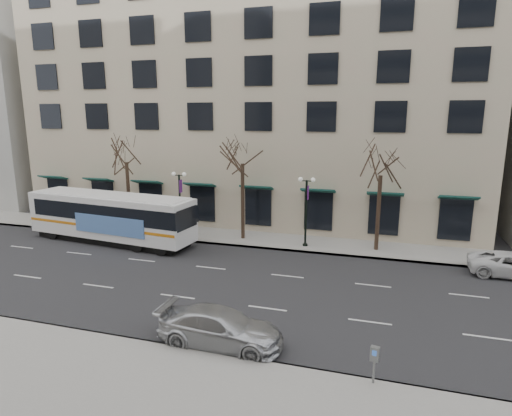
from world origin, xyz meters
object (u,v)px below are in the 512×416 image
at_px(tree_far_right, 381,161).
at_px(silver_car, 220,327).
at_px(tree_far_mid, 242,151).
at_px(pay_station, 375,357).
at_px(lamp_post_left, 180,201).
at_px(tree_far_left, 126,150).
at_px(city_bus, 112,216).
at_px(lamp_post_right, 306,209).

height_order(tree_far_right, silver_car, tree_far_right).
height_order(tree_far_mid, pay_station, tree_far_mid).
distance_m(tree_far_right, lamp_post_left, 15.40).
height_order(tree_far_mid, tree_far_right, tree_far_mid).
relative_size(tree_far_left, city_bus, 0.60).
distance_m(tree_far_left, tree_far_right, 20.00).
xyz_separation_m(city_bus, silver_car, (13.40, -11.66, -1.24)).
height_order(tree_far_left, tree_far_right, tree_far_left).
height_order(tree_far_mid, silver_car, tree_far_mid).
relative_size(lamp_post_right, city_bus, 0.38).
bearing_deg(pay_station, lamp_post_right, 120.54).
xyz_separation_m(lamp_post_right, city_bus, (-14.40, -2.74, -0.93)).
bearing_deg(pay_station, tree_far_right, 102.75).
xyz_separation_m(tree_far_right, lamp_post_left, (-14.99, -0.60, -3.48)).
distance_m(lamp_post_left, pay_station, 21.84).
xyz_separation_m(lamp_post_left, lamp_post_right, (10.00, 0.00, 0.00)).
bearing_deg(pay_station, tree_far_left, 153.29).
height_order(tree_far_left, silver_car, tree_far_left).
distance_m(tree_far_left, silver_car, 21.36).
relative_size(tree_far_left, tree_far_mid, 0.98).
distance_m(tree_far_mid, city_bus, 11.10).
bearing_deg(silver_car, pay_station, -99.10).
relative_size(tree_far_mid, tree_far_right, 1.06).
bearing_deg(tree_far_right, lamp_post_right, -173.15).
distance_m(city_bus, pay_station, 23.47).
height_order(lamp_post_left, city_bus, lamp_post_left).
relative_size(tree_far_mid, pay_station, 6.07).
height_order(city_bus, silver_car, city_bus).
bearing_deg(lamp_post_right, lamp_post_left, 180.00).
bearing_deg(city_bus, silver_car, -34.60).
relative_size(tree_far_mid, lamp_post_right, 1.64).
xyz_separation_m(tree_far_left, tree_far_mid, (10.00, 0.00, 0.21)).
distance_m(lamp_post_right, city_bus, 14.68).
bearing_deg(tree_far_left, pay_station, -38.44).
relative_size(tree_far_right, city_bus, 0.58).
distance_m(lamp_post_right, silver_car, 14.60).
relative_size(silver_car, pay_station, 3.82).
height_order(lamp_post_left, pay_station, lamp_post_left).
bearing_deg(tree_far_right, tree_far_mid, 180.00).
relative_size(tree_far_mid, lamp_post_left, 1.64).
bearing_deg(lamp_post_left, lamp_post_right, 0.00).
relative_size(tree_far_left, lamp_post_right, 1.60).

